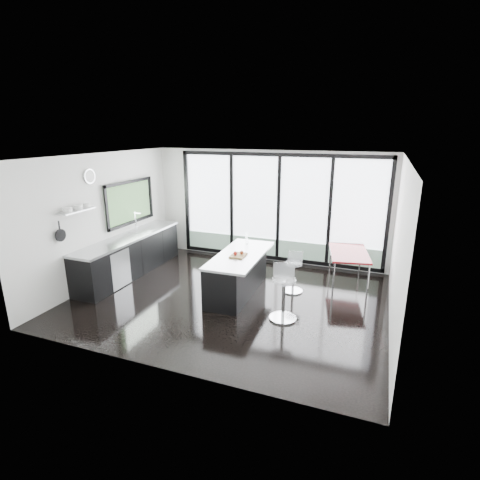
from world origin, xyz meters
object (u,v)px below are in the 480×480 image
at_px(island, 237,273).
at_px(bar_stool_far, 293,277).
at_px(bar_stool_near, 283,299).
at_px(red_table, 348,268).

xyz_separation_m(island, bar_stool_far, (1.07, 0.45, -0.11)).
height_order(island, bar_stool_near, island).
height_order(island, red_table, island).
distance_m(bar_stool_far, red_table, 1.32).
relative_size(island, bar_stool_near, 2.71).
xyz_separation_m(island, red_table, (2.08, 1.30, -0.07)).
relative_size(island, bar_stool_far, 3.24).
distance_m(island, bar_stool_near, 1.42).
bearing_deg(bar_stool_near, bar_stool_far, 78.01).
height_order(bar_stool_far, red_table, red_table).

